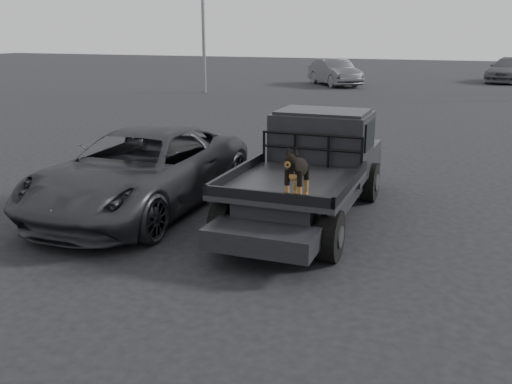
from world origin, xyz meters
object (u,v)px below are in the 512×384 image
at_px(parked_suv, 141,171).
at_px(distant_car_a, 334,72).
at_px(flatbed_ute, 307,194).
at_px(distant_car_b, 509,70).
at_px(dog, 297,173).

bearing_deg(parked_suv, distant_car_a, 95.09).
xyz_separation_m(flatbed_ute, distant_car_b, (4.57, 30.87, 0.29)).
bearing_deg(distant_car_a, parked_suv, -121.48).
relative_size(parked_suv, distant_car_b, 1.01).
bearing_deg(dog, distant_car_b, 82.62).
bearing_deg(flatbed_ute, distant_car_a, 102.04).
relative_size(parked_suv, distant_car_a, 1.12).
distance_m(flatbed_ute, parked_suv, 3.08).
height_order(parked_suv, distant_car_b, distant_car_b).
bearing_deg(dog, distant_car_a, 101.94).
xyz_separation_m(dog, distant_car_b, (4.23, 32.67, -0.54)).
height_order(dog, distant_car_b, dog).
bearing_deg(flatbed_ute, distant_car_b, 81.58).
xyz_separation_m(parked_suv, distant_car_b, (7.60, 31.38, 0.03)).
bearing_deg(distant_car_a, distant_car_b, -5.12).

